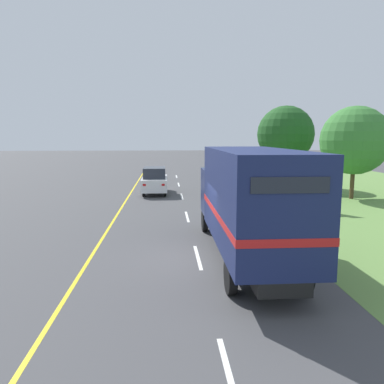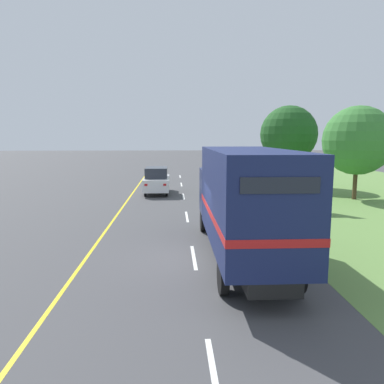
% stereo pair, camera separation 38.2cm
% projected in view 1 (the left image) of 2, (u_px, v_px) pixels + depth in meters
% --- Properties ---
extents(ground_plane, '(200.00, 200.00, 0.00)m').
position_uv_depth(ground_plane, '(198.00, 259.00, 12.77)').
color(ground_plane, '#444447').
extents(edge_line_yellow, '(0.12, 55.29, 0.01)m').
position_uv_depth(edge_line_yellow, '(123.00, 205.00, 22.76)').
color(edge_line_yellow, yellow).
rests_on(edge_line_yellow, ground).
extents(centre_dash_nearest, '(0.12, 2.60, 0.01)m').
position_uv_depth(centre_dash_nearest, '(230.00, 379.00, 6.43)').
color(centre_dash_nearest, white).
rests_on(centre_dash_nearest, ground).
extents(centre_dash_near, '(0.12, 2.60, 0.01)m').
position_uv_depth(centre_dash_near, '(198.00, 257.00, 12.94)').
color(centre_dash_near, white).
rests_on(centre_dash_near, ground).
extents(centre_dash_mid_a, '(0.12, 2.60, 0.01)m').
position_uv_depth(centre_dash_mid_a, '(187.00, 217.00, 19.45)').
color(centre_dash_mid_a, white).
rests_on(centre_dash_mid_a, ground).
extents(centre_dash_mid_b, '(0.12, 2.60, 0.01)m').
position_uv_depth(centre_dash_mid_b, '(182.00, 197.00, 25.97)').
color(centre_dash_mid_b, white).
rests_on(centre_dash_mid_b, ground).
extents(centre_dash_far, '(0.12, 2.60, 0.01)m').
position_uv_depth(centre_dash_far, '(179.00, 184.00, 32.48)').
color(centre_dash_far, white).
rests_on(centre_dash_far, ground).
extents(centre_dash_farthest, '(0.12, 2.60, 0.01)m').
position_uv_depth(centre_dash_farthest, '(176.00, 176.00, 38.99)').
color(centre_dash_farthest, white).
rests_on(centre_dash_farthest, ground).
extents(horse_trailer_truck, '(2.35, 8.90, 3.75)m').
position_uv_depth(horse_trailer_truck, '(248.00, 200.00, 12.25)').
color(horse_trailer_truck, black).
rests_on(horse_trailer_truck, ground).
extents(lead_car_white, '(1.80, 4.20, 1.93)m').
position_uv_depth(lead_car_white, '(155.00, 180.00, 27.10)').
color(lead_car_white, black).
rests_on(lead_car_white, ground).
extents(highway_sign, '(1.93, 0.09, 2.55)m').
position_uv_depth(highway_sign, '(305.00, 184.00, 20.73)').
color(highway_sign, '#9E9EA3').
rests_on(highway_sign, ground).
extents(roadside_tree_near, '(4.49, 4.49, 6.12)m').
position_uv_depth(roadside_tree_near, '(355.00, 140.00, 24.53)').
color(roadside_tree_near, '#4C3823').
rests_on(roadside_tree_near, ground).
extents(roadside_tree_mid, '(4.61, 4.61, 6.63)m').
position_uv_depth(roadside_tree_mid, '(286.00, 134.00, 30.60)').
color(roadside_tree_mid, '#4C3823').
rests_on(roadside_tree_mid, ground).
extents(delineator_post, '(0.08, 0.08, 0.95)m').
position_uv_depth(delineator_post, '(330.00, 252.00, 11.90)').
color(delineator_post, white).
rests_on(delineator_post, ground).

